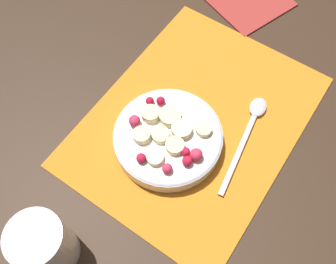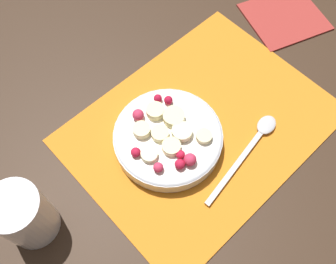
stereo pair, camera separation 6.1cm
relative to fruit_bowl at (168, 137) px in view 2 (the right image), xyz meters
name	(u,v)px [view 2 (the right image)]	position (x,y,z in m)	size (l,w,h in m)	color
ground_plane	(201,126)	(0.07, -0.02, -0.02)	(3.00, 3.00, 0.00)	#382619
placemat	(201,126)	(0.07, -0.02, -0.02)	(0.44, 0.33, 0.01)	orange
fruit_bowl	(168,137)	(0.00, 0.00, 0.00)	(0.18, 0.18, 0.05)	silver
spoon	(255,140)	(0.11, -0.10, -0.02)	(0.20, 0.05, 0.01)	silver
drinking_glass	(24,215)	(-0.24, 0.04, 0.03)	(0.08, 0.08, 0.11)	white
napkin	(285,16)	(0.38, 0.05, -0.02)	(0.19, 0.18, 0.01)	#A3332D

